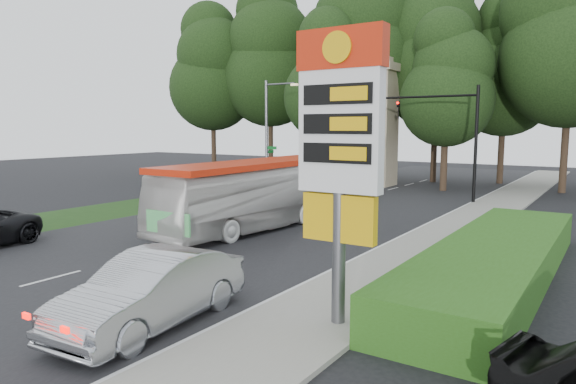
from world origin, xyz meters
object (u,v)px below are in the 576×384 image
Objects in this scene: transit_bus at (256,195)px; sedan_silver at (152,290)px; monument at (378,122)px; traffic_signal_mast at (454,127)px; streetlight_signs at (269,131)px; gas_station_pylon at (340,137)px.

transit_bus reaches higher than sedan_silver.
monument is 31.56m from sedan_silver.
monument reaches higher than transit_bus.
traffic_signal_mast reaches higher than sedan_silver.
streetlight_signs is 0.71× the size of transit_bus.
transit_bus is 11.92m from sedan_silver.
sedan_silver is (12.49, -22.37, -3.58)m from streetlight_signs.
streetlight_signs is at bearing -121.97° from monument.
traffic_signal_mast is at bearing -38.00° from monument.
gas_station_pylon is 0.68× the size of monument.
gas_station_pylon is 5.67m from sedan_silver.
gas_station_pylon is at bearing -80.91° from traffic_signal_mast.
traffic_signal_mast is 0.72× the size of monument.
streetlight_signs is 25.87m from sedan_silver.
gas_station_pylon reaches higher than transit_bus.
streetlight_signs is (-12.67, -1.99, -0.23)m from traffic_signal_mast.
traffic_signal_mast is 24.66m from sedan_silver.
transit_bus is at bearing -57.11° from streetlight_signs.
streetlight_signs reaches higher than traffic_signal_mast.
transit_bus is at bearing -82.72° from monument.
streetlight_signs is 9.44m from monument.
transit_bus is (-8.70, 8.44, -2.88)m from gas_station_pylon.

